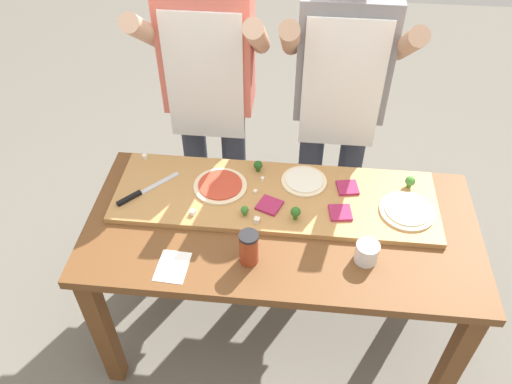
# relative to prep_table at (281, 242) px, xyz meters

# --- Properties ---
(ground_plane) EXTENTS (8.00, 8.00, 0.00)m
(ground_plane) POSITION_rel_prep_table_xyz_m (0.00, 0.00, -0.66)
(ground_plane) COLOR #6B665B
(prep_table) EXTENTS (1.55, 0.73, 0.78)m
(prep_table) POSITION_rel_prep_table_xyz_m (0.00, 0.00, 0.00)
(prep_table) COLOR brown
(prep_table) RESTS_ON ground
(cutting_board) EXTENTS (1.32, 0.41, 0.02)m
(cutting_board) POSITION_rel_prep_table_xyz_m (-0.04, 0.13, 0.13)
(cutting_board) COLOR #B27F47
(cutting_board) RESTS_ON prep_table
(chefs_knife) EXTENTS (0.22, 0.23, 0.02)m
(chefs_knife) POSITION_rel_prep_table_xyz_m (-0.59, 0.08, 0.14)
(chefs_knife) COLOR #B7BABF
(chefs_knife) RESTS_ON cutting_board
(pizza_whole_white_garlic) EXTENTS (0.19, 0.19, 0.02)m
(pizza_whole_white_garlic) POSITION_rel_prep_table_xyz_m (0.08, 0.22, 0.15)
(pizza_whole_white_garlic) COLOR beige
(pizza_whole_white_garlic) RESTS_ON cutting_board
(pizza_whole_cheese_artichoke) EXTENTS (0.22, 0.22, 0.02)m
(pizza_whole_cheese_artichoke) POSITION_rel_prep_table_xyz_m (0.49, 0.09, 0.15)
(pizza_whole_cheese_artichoke) COLOR beige
(pizza_whole_cheese_artichoke) RESTS_ON cutting_board
(pizza_whole_tomato_red) EXTENTS (0.22, 0.22, 0.02)m
(pizza_whole_tomato_red) POSITION_rel_prep_table_xyz_m (-0.27, 0.16, 0.15)
(pizza_whole_tomato_red) COLOR beige
(pizza_whole_tomato_red) RESTS_ON cutting_board
(pizza_slice_near_left) EXTENTS (0.10, 0.10, 0.01)m
(pizza_slice_near_left) POSITION_rel_prep_table_xyz_m (0.26, 0.20, 0.14)
(pizza_slice_near_left) COLOR #9E234C
(pizza_slice_near_left) RESTS_ON cutting_board
(pizza_slice_far_right) EXTENTS (0.10, 0.10, 0.01)m
(pizza_slice_far_right) POSITION_rel_prep_table_xyz_m (0.23, 0.05, 0.14)
(pizza_slice_far_right) COLOR #9E234C
(pizza_slice_far_right) RESTS_ON cutting_board
(pizza_slice_near_right) EXTENTS (0.12, 0.12, 0.01)m
(pizza_slice_near_right) POSITION_rel_prep_table_xyz_m (-0.06, 0.06, 0.14)
(pizza_slice_near_right) COLOR #9E234C
(pizza_slice_near_right) RESTS_ON cutting_board
(broccoli_floret_back_right) EXTENTS (0.04, 0.04, 0.05)m
(broccoli_floret_back_right) POSITION_rel_prep_table_xyz_m (-0.12, 0.27, 0.17)
(broccoli_floret_back_right) COLOR #2C5915
(broccoli_floret_back_right) RESTS_ON cutting_board
(broccoli_floret_center_left) EXTENTS (0.04, 0.04, 0.06)m
(broccoli_floret_center_left) POSITION_rel_prep_table_xyz_m (0.05, 0.01, 0.17)
(broccoli_floret_center_left) COLOR #366618
(broccoli_floret_center_left) RESTS_ON cutting_board
(broccoli_floret_front_mid) EXTENTS (0.03, 0.03, 0.04)m
(broccoli_floret_front_mid) POSITION_rel_prep_table_xyz_m (-0.15, 0.01, 0.16)
(broccoli_floret_front_mid) COLOR #3F7220
(broccoli_floret_front_mid) RESTS_ON cutting_board
(broccoli_floret_front_right) EXTENTS (0.04, 0.04, 0.05)m
(broccoli_floret_front_right) POSITION_rel_prep_table_xyz_m (0.51, 0.24, 0.17)
(broccoli_floret_front_right) COLOR #487A23
(broccoli_floret_front_right) RESTS_ON cutting_board
(cheese_crumble_a) EXTENTS (0.03, 0.03, 0.02)m
(cheese_crumble_a) POSITION_rel_prep_table_xyz_m (-0.63, 0.31, 0.15)
(cheese_crumble_a) COLOR white
(cheese_crumble_a) RESTS_ON cutting_board
(cheese_crumble_b) EXTENTS (0.01, 0.01, 0.01)m
(cheese_crumble_b) POSITION_rel_prep_table_xyz_m (-0.10, 0.22, 0.14)
(cheese_crumble_b) COLOR white
(cheese_crumble_b) RESTS_ON cutting_board
(cheese_crumble_c) EXTENTS (0.03, 0.03, 0.02)m
(cheese_crumble_c) POSITION_rel_prep_table_xyz_m (-0.35, -0.01, 0.15)
(cheese_crumble_c) COLOR white
(cheese_crumble_c) RESTS_ON cutting_board
(cheese_crumble_d) EXTENTS (0.02, 0.02, 0.01)m
(cheese_crumble_d) POSITION_rel_prep_table_xyz_m (-0.12, 0.14, 0.15)
(cheese_crumble_d) COLOR white
(cheese_crumble_d) RESTS_ON cutting_board
(cheese_crumble_e) EXTENTS (0.03, 0.03, 0.02)m
(cheese_crumble_e) POSITION_rel_prep_table_xyz_m (-0.10, -0.03, 0.15)
(cheese_crumble_e) COLOR silver
(cheese_crumble_e) RESTS_ON cutting_board
(flour_cup) EXTENTS (0.09, 0.09, 0.08)m
(flour_cup) POSITION_rel_prep_table_xyz_m (0.32, -0.15, 0.15)
(flour_cup) COLOR white
(flour_cup) RESTS_ON prep_table
(sauce_jar) EXTENTS (0.07, 0.07, 0.14)m
(sauce_jar) POSITION_rel_prep_table_xyz_m (-0.11, -0.20, 0.18)
(sauce_jar) COLOR #99381E
(sauce_jar) RESTS_ON prep_table
(recipe_note) EXTENTS (0.12, 0.15, 0.00)m
(recipe_note) POSITION_rel_prep_table_xyz_m (-0.38, -0.26, 0.12)
(recipe_note) COLOR white
(recipe_note) RESTS_ON prep_table
(cook_left) EXTENTS (0.54, 0.39, 1.67)m
(cook_left) POSITION_rel_prep_table_xyz_m (-0.38, 0.61, 0.33)
(cook_left) COLOR #333847
(cook_left) RESTS_ON ground
(cook_right) EXTENTS (0.54, 0.39, 1.67)m
(cook_right) POSITION_rel_prep_table_xyz_m (0.21, 0.61, 0.33)
(cook_right) COLOR #333847
(cook_right) RESTS_ON ground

